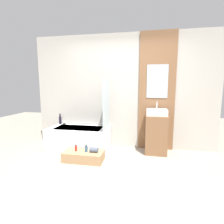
{
  "coord_description": "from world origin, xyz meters",
  "views": [
    {
      "loc": [
        0.52,
        -2.46,
        1.44
      ],
      "look_at": [
        -0.08,
        0.7,
        0.96
      ],
      "focal_mm": 28.0,
      "sensor_mm": 36.0,
      "label": 1
    }
  ],
  "objects": [
    {
      "name": "bottle_soap_primary",
      "position": [
        -0.77,
        0.59,
        0.24
      ],
      "size": [
        0.04,
        0.04,
        0.13
      ],
      "color": "red",
      "rests_on": "wooden_step_bench"
    },
    {
      "name": "towel_roll",
      "position": [
        -0.41,
        0.59,
        0.23
      ],
      "size": [
        0.16,
        0.09,
        0.09
      ],
      "primitive_type": "cylinder",
      "rotation": [
        0.0,
        1.57,
        0.0
      ],
      "color": "#4C5666",
      "rests_on": "wooden_step_bench"
    },
    {
      "name": "wall_wood_accent",
      "position": [
        0.77,
        1.53,
        1.31
      ],
      "size": [
        0.78,
        0.04,
        2.6
      ],
      "color": "brown",
      "rests_on": "ground_plane"
    },
    {
      "name": "glass_shower_screen",
      "position": [
        -0.29,
        1.12,
        1.04
      ],
      "size": [
        0.01,
        0.59,
        1.08
      ],
      "primitive_type": "cube",
      "color": "silver",
      "rests_on": "bathtub"
    },
    {
      "name": "bottle_soap_secondary",
      "position": [
        -0.56,
        0.59,
        0.24
      ],
      "size": [
        0.05,
        0.05,
        0.13
      ],
      "color": "#2D567A",
      "rests_on": "wooden_step_bench"
    },
    {
      "name": "vase_round_light",
      "position": [
        -1.41,
        1.43,
        0.55
      ],
      "size": [
        0.09,
        0.09,
        0.09
      ],
      "primitive_type": "sphere",
      "color": "silver",
      "rests_on": "bathtub"
    },
    {
      "name": "sink",
      "position": [
        0.77,
        1.28,
        0.89
      ],
      "size": [
        0.43,
        0.32,
        0.28
      ],
      "color": "white",
      "rests_on": "vanity_cabinet"
    },
    {
      "name": "ground_plane",
      "position": [
        0.0,
        0.0,
        0.0
      ],
      "size": [
        12.0,
        12.0,
        0.0
      ],
      "primitive_type": "plane",
      "color": "gray"
    },
    {
      "name": "vase_tall_dark",
      "position": [
        -1.52,
        1.45,
        0.61
      ],
      "size": [
        0.06,
        0.06,
        0.25
      ],
      "color": "black",
      "rests_on": "bathtub"
    },
    {
      "name": "vanity_cabinet",
      "position": [
        0.77,
        1.28,
        0.41
      ],
      "size": [
        0.45,
        0.45,
        0.83
      ],
      "primitive_type": "cube",
      "color": "brown",
      "rests_on": "ground_plane"
    },
    {
      "name": "bathtub",
      "position": [
        -0.93,
        1.17,
        0.25
      ],
      "size": [
        1.35,
        0.73,
        0.51
      ],
      "color": "white",
      "rests_on": "ground_plane"
    },
    {
      "name": "wall_tiled_back",
      "position": [
        0.0,
        1.58,
        1.3
      ],
      "size": [
        4.2,
        0.06,
        2.6
      ],
      "primitive_type": "cube",
      "color": "#B7B2A8",
      "rests_on": "ground_plane"
    },
    {
      "name": "wooden_step_bench",
      "position": [
        -0.62,
        0.59,
        0.09
      ],
      "size": [
        0.76,
        0.38,
        0.19
      ],
      "primitive_type": "cube",
      "color": "#A87F56",
      "rests_on": "ground_plane"
    }
  ]
}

